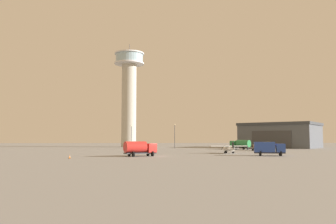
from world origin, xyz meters
TOP-DOWN VIEW (x-y plane):
  - ground_plane at (0.00, 0.00)m, footprint 400.00×400.00m
  - control_tower at (-8.53, 75.17)m, footprint 12.43×12.43m
  - hangar at (49.71, 59.00)m, footprint 34.17×33.53m
  - airplane_white at (17.39, 11.22)m, footprint 8.91×6.99m
  - truck_box_blue at (22.60, -0.29)m, footprint 6.38×3.98m
  - truck_fuel_tanker_red at (-3.47, -0.32)m, footprint 6.67×4.67m
  - truck_flatbed_yellow at (31.78, 28.09)m, footprint 6.11×3.02m
  - truck_fuel_tanker_green at (28.41, 39.39)m, footprint 6.06×6.46m
  - light_post_west at (-6.52, 45.86)m, footprint 0.44×0.44m
  - light_post_east at (8.56, 52.73)m, footprint 0.44×0.44m
  - traffic_cone_near_left at (-3.63, 9.30)m, footprint 0.36×0.36m
  - traffic_cone_near_right at (-15.62, -6.71)m, footprint 0.36×0.36m

SIDE VIEW (x-z plane):
  - ground_plane at x=0.00m, z-range 0.00..0.00m
  - traffic_cone_near_left at x=-3.63m, z-range 0.00..0.56m
  - traffic_cone_near_right at x=-15.62m, z-range 0.00..0.62m
  - truck_flatbed_yellow at x=31.78m, z-range -0.04..2.49m
  - airplane_white at x=17.39m, z-range -0.09..2.54m
  - truck_box_blue at x=22.60m, z-range 0.18..2.97m
  - truck_fuel_tanker_red at x=-3.47m, z-range 0.17..3.11m
  - truck_fuel_tanker_green at x=28.41m, z-range 0.18..3.22m
  - hangar at x=49.71m, z-range 0.02..9.36m
  - light_post_west at x=-6.52m, z-range 0.81..8.73m
  - light_post_east at x=8.56m, z-range 0.83..9.49m
  - control_tower at x=-8.53m, z-range 2.21..45.75m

